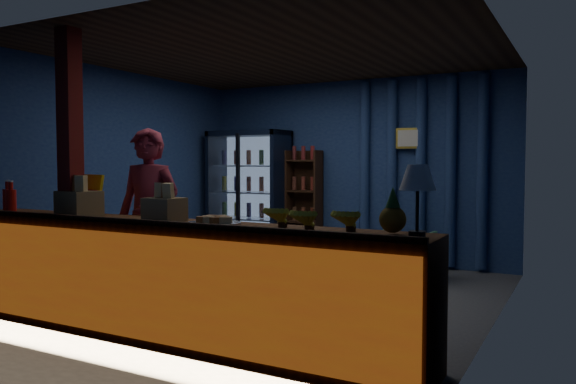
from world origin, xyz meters
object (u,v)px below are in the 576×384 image
object	(u,v)px
green_chair	(404,255)
pastry_tray	(214,222)
shopkeeper	(148,219)
table_lamp	(418,180)

from	to	relation	value
green_chair	pastry_tray	world-z (taller)	pastry_tray
shopkeeper	pastry_tray	world-z (taller)	shopkeeper
shopkeeper	pastry_tray	distance (m)	1.42
green_chair	pastry_tray	distance (m)	3.33
shopkeeper	table_lamp	size ratio (longest dim) A/B	3.82
green_chair	shopkeeper	bearing A→B (deg)	57.92
pastry_tray	green_chair	bearing A→B (deg)	80.95
shopkeeper	green_chair	world-z (taller)	shopkeeper
green_chair	table_lamp	distance (m)	3.45
shopkeeper	green_chair	bearing A→B (deg)	43.61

